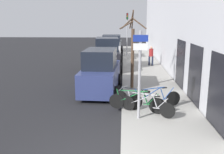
# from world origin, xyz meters

# --- Properties ---
(ground_plane) EXTENTS (80.00, 80.00, 0.00)m
(ground_plane) POSITION_xyz_m (0.00, 11.20, 0.00)
(ground_plane) COLOR black
(sidewalk_curb) EXTENTS (3.20, 32.00, 0.15)m
(sidewalk_curb) POSITION_xyz_m (2.60, 14.00, 0.07)
(sidewalk_curb) COLOR #9E9B93
(sidewalk_curb) RESTS_ON ground
(building_facade) EXTENTS (0.23, 32.00, 6.50)m
(building_facade) POSITION_xyz_m (4.35, 13.91, 3.23)
(building_facade) COLOR #BCBCC1
(building_facade) RESTS_ON ground
(signpost) EXTENTS (0.53, 0.13, 3.28)m
(signpost) POSITION_xyz_m (1.65, 3.00, 1.93)
(signpost) COLOR #939399
(signpost) RESTS_ON sidewalk_curb
(bicycle_0) EXTENTS (2.02, 1.14, 0.85)m
(bicycle_0) POSITION_xyz_m (1.99, 3.44, 0.52)
(bicycle_0) COLOR black
(bicycle_0) RESTS_ON sidewalk_curb
(bicycle_1) EXTENTS (2.28, 0.78, 0.88)m
(bicycle_1) POSITION_xyz_m (1.61, 3.76, 0.53)
(bicycle_1) COLOR black
(bicycle_1) RESTS_ON sidewalk_curb
(bicycle_2) EXTENTS (1.96, 1.26, 0.91)m
(bicycle_2) POSITION_xyz_m (1.68, 3.93, 0.54)
(bicycle_2) COLOR black
(bicycle_2) RESTS_ON sidewalk_curb
(bicycle_3) EXTENTS (2.29, 0.81, 0.89)m
(bicycle_3) POSITION_xyz_m (2.38, 4.20, 0.54)
(bicycle_3) COLOR black
(bicycle_3) RESTS_ON sidewalk_curb
(parked_car_0) EXTENTS (2.12, 4.79, 2.30)m
(parked_car_0) POSITION_xyz_m (-0.16, 7.20, 1.03)
(parked_car_0) COLOR navy
(parked_car_0) RESTS_ON ground
(parked_car_1) EXTENTS (2.27, 4.81, 2.51)m
(parked_car_1) POSITION_xyz_m (-0.20, 13.17, 1.13)
(parked_car_1) COLOR black
(parked_car_1) RESTS_ON ground
(parked_car_2) EXTENTS (2.13, 4.64, 2.41)m
(parked_car_2) POSITION_xyz_m (-0.18, 18.70, 1.08)
(parked_car_2) COLOR silver
(parked_car_2) RESTS_ON ground
(parked_car_3) EXTENTS (2.19, 4.53, 2.08)m
(parked_car_3) POSITION_xyz_m (-0.21, 24.58, 0.96)
(parked_car_3) COLOR #51565B
(parked_car_3) RESTS_ON ground
(pedestrian_near) EXTENTS (0.40, 0.35, 1.57)m
(pedestrian_near) POSITION_xyz_m (3.31, 14.48, 1.06)
(pedestrian_near) COLOR #1E2338
(pedestrian_near) RESTS_ON sidewalk_curb
(street_tree) EXTENTS (1.42, 1.21, 4.16)m
(street_tree) POSITION_xyz_m (1.52, 7.31, 2.16)
(street_tree) COLOR #4C3828
(street_tree) RESTS_ON sidewalk_curb
(traffic_light) EXTENTS (0.20, 0.30, 4.50)m
(traffic_light) POSITION_xyz_m (1.41, 20.63, 3.03)
(traffic_light) COLOR #939399
(traffic_light) RESTS_ON sidewalk_curb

